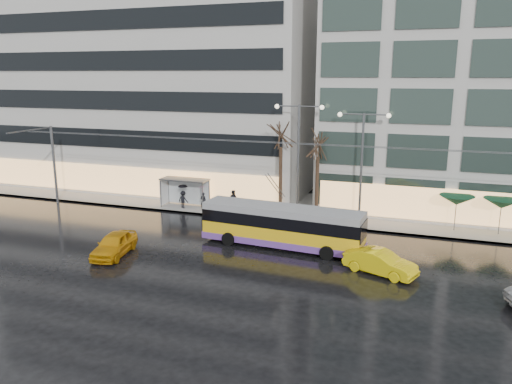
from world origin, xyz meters
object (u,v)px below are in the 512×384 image
at_px(bus_shelter, 182,186).
at_px(taxi_a, 114,244).
at_px(street_lamp_near, 298,145).
at_px(trolleybus, 282,227).

relative_size(bus_shelter, taxi_a, 0.97).
xyz_separation_m(bus_shelter, street_lamp_near, (10.38, 0.11, 4.03)).
relative_size(trolleybus, street_lamp_near, 1.24).
distance_m(street_lamp_near, taxi_a, 16.10).
height_order(bus_shelter, taxi_a, bus_shelter).
bearing_deg(trolleybus, street_lamp_near, 96.17).
height_order(trolleybus, taxi_a, trolleybus).
distance_m(bus_shelter, taxi_a, 12.26).
bearing_deg(street_lamp_near, trolleybus, -83.83).
bearing_deg(bus_shelter, taxi_a, -83.73).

